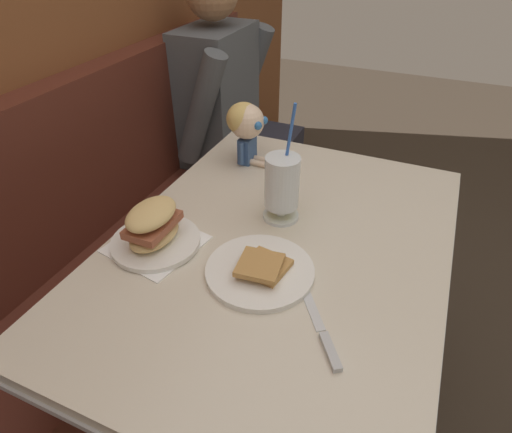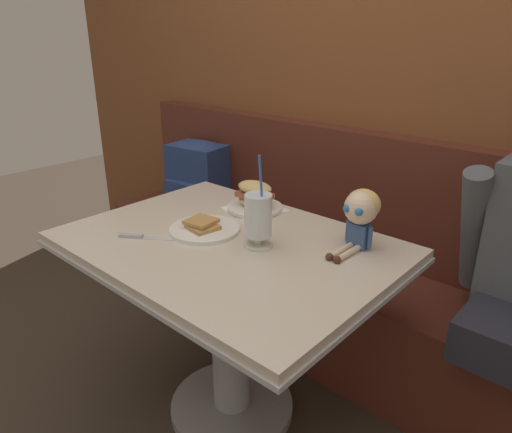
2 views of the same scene
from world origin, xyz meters
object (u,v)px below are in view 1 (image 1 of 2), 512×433
sandwich_plate (154,230)px  toast_plate (260,270)px  milkshake_glass (282,185)px  diner_patron (225,97)px  seated_doll (247,125)px  butter_knife (324,338)px

sandwich_plate → toast_plate: bearing=-88.3°
milkshake_glass → diner_patron: bearing=36.2°
sandwich_plate → seated_doll: seated_doll is taller
milkshake_glass → butter_knife: (-0.35, -0.22, -0.10)m
toast_plate → seated_doll: size_ratio=1.14×
sandwich_plate → butter_knife: size_ratio=1.14×
milkshake_glass → seated_doll: size_ratio=1.44×
sandwich_plate → butter_knife: sandwich_plate is taller
sandwich_plate → butter_knife: (-0.11, -0.46, -0.04)m
sandwich_plate → seated_doll: bearing=-3.5°
sandwich_plate → milkshake_glass: bearing=-46.1°
sandwich_plate → seated_doll: 0.49m
milkshake_glass → sandwich_plate: milkshake_glass is taller
butter_knife → seated_doll: bearing=36.2°
milkshake_glass → toast_plate: bearing=-170.9°
toast_plate → seated_doll: (0.47, 0.25, 0.12)m
milkshake_glass → seated_doll: 0.33m
milkshake_glass → sandwich_plate: size_ratio=1.37×
milkshake_glass → seated_doll: (0.25, 0.21, 0.03)m
sandwich_plate → diner_patron: (0.98, 0.30, -0.04)m
toast_plate → diner_patron: (0.97, 0.58, -0.01)m
diner_patron → sandwich_plate: bearing=-162.8°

